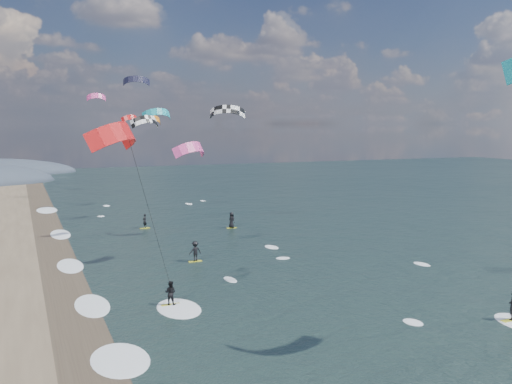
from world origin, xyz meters
name	(u,v)px	position (x,y,z in m)	size (l,w,h in m)	color
ground	(378,373)	(0.00, 0.00, 0.00)	(260.00, 260.00, 0.00)	black
wet_sand_strip	(81,336)	(-12.00, 10.00, 0.00)	(3.00, 240.00, 0.00)	#382D23
kitesurfer_near_b	(146,198)	(-8.54, 9.00, 7.36)	(6.71, 9.07, 12.10)	gold
far_kitesurfers	(201,234)	(1.06, 30.45, 0.85)	(9.83, 17.24, 1.74)	gold
bg_kite_field	(145,113)	(0.14, 50.49, 12.62)	(10.60, 68.46, 8.63)	black
shoreline_surf	(93,307)	(-10.80, 14.75, 0.00)	(2.40, 79.40, 0.11)	white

